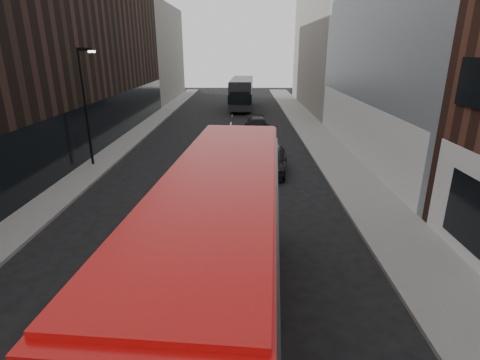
{
  "coord_description": "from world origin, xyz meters",
  "views": [
    {
      "loc": [
        1.31,
        -4.74,
        7.05
      ],
      "look_at": [
        1.18,
        8.26,
        2.5
      ],
      "focal_mm": 28.0,
      "sensor_mm": 36.0,
      "label": 1
    }
  ],
  "objects_px": {
    "car_b": "(268,156)",
    "car_a": "(272,160)",
    "red_bus": "(222,248)",
    "car_c": "(257,126)",
    "street_lamp": "(86,100)",
    "grey_bus": "(242,93)"
  },
  "relations": [
    {
      "from": "car_a",
      "to": "car_b",
      "type": "distance_m",
      "value": 1.2
    },
    {
      "from": "street_lamp",
      "to": "car_b",
      "type": "xyz_separation_m",
      "value": [
        11.07,
        0.05,
        -3.51
      ]
    },
    {
      "from": "car_b",
      "to": "car_a",
      "type": "bearing_deg",
      "value": -90.05
    },
    {
      "from": "car_a",
      "to": "car_b",
      "type": "height_order",
      "value": "car_a"
    },
    {
      "from": "car_b",
      "to": "grey_bus",
      "type": "bearing_deg",
      "value": 87.79
    },
    {
      "from": "street_lamp",
      "to": "grey_bus",
      "type": "bearing_deg",
      "value": 69.62
    },
    {
      "from": "red_bus",
      "to": "car_a",
      "type": "xyz_separation_m",
      "value": [
        2.18,
        13.56,
        -1.72
      ]
    },
    {
      "from": "street_lamp",
      "to": "grey_bus",
      "type": "xyz_separation_m",
      "value": [
        9.26,
        24.91,
        -2.23
      ]
    },
    {
      "from": "street_lamp",
      "to": "car_a",
      "type": "xyz_separation_m",
      "value": [
        11.2,
        -1.14,
        -3.42
      ]
    },
    {
      "from": "car_b",
      "to": "car_c",
      "type": "height_order",
      "value": "car_c"
    },
    {
      "from": "grey_bus",
      "to": "car_b",
      "type": "height_order",
      "value": "grey_bus"
    },
    {
      "from": "grey_bus",
      "to": "car_b",
      "type": "bearing_deg",
      "value": -83.74
    },
    {
      "from": "red_bus",
      "to": "car_b",
      "type": "bearing_deg",
      "value": 86.69
    },
    {
      "from": "grey_bus",
      "to": "street_lamp",
      "type": "bearing_deg",
      "value": -108.29
    },
    {
      "from": "street_lamp",
      "to": "grey_bus",
      "type": "relative_size",
      "value": 0.61
    },
    {
      "from": "car_a",
      "to": "car_c",
      "type": "distance_m",
      "value": 10.83
    },
    {
      "from": "street_lamp",
      "to": "car_b",
      "type": "distance_m",
      "value": 11.61
    },
    {
      "from": "car_a",
      "to": "car_b",
      "type": "relative_size",
      "value": 1.1
    },
    {
      "from": "grey_bus",
      "to": "car_a",
      "type": "relative_size",
      "value": 2.55
    },
    {
      "from": "red_bus",
      "to": "car_c",
      "type": "distance_m",
      "value": 24.5
    },
    {
      "from": "street_lamp",
      "to": "grey_bus",
      "type": "distance_m",
      "value": 26.67
    },
    {
      "from": "red_bus",
      "to": "street_lamp",
      "type": "bearing_deg",
      "value": 126.14
    }
  ]
}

